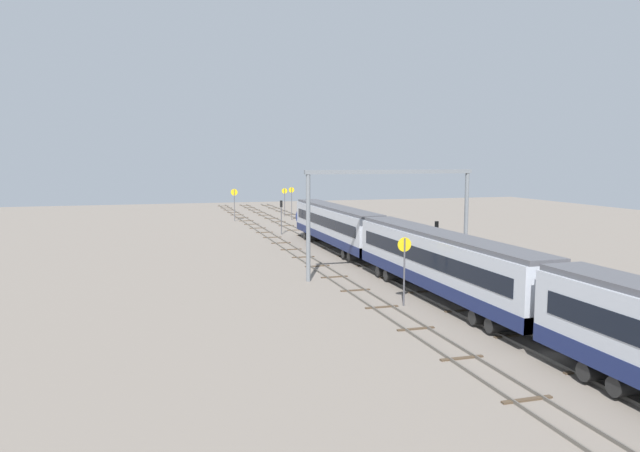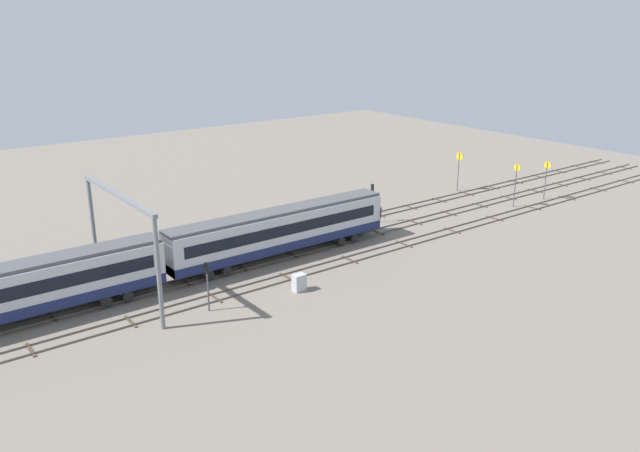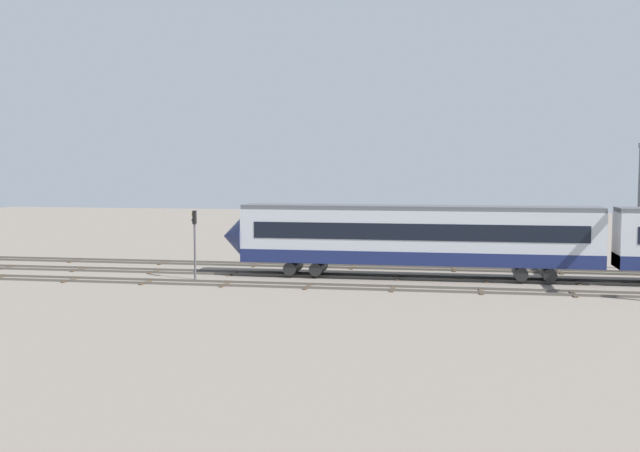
% 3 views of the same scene
% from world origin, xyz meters
% --- Properties ---
extents(ground_plane, '(150.51, 150.51, 0.00)m').
position_xyz_m(ground_plane, '(0.00, 0.00, 0.00)').
color(ground_plane, slate).
extents(track_near_foreground, '(134.51, 2.40, 0.16)m').
position_xyz_m(track_near_foreground, '(-0.00, -4.78, 0.07)').
color(track_near_foreground, '#59544C').
rests_on(track_near_foreground, ground).
extents(track_with_train, '(134.51, 2.40, 0.16)m').
position_xyz_m(track_with_train, '(0.00, 0.00, 0.07)').
color(track_with_train, '#59544C').
rests_on(track_with_train, ground).
extents(track_middle, '(134.51, 2.40, 0.16)m').
position_xyz_m(track_middle, '(0.00, 4.78, 0.07)').
color(track_middle, '#59544C').
rests_on(track_middle, ground).
extents(signal_light_trackside_approach, '(0.31, 0.32, 4.64)m').
position_xyz_m(signal_light_trackside_approach, '(13.47, 2.95, 3.03)').
color(signal_light_trackside_approach, '#4C4C51').
rests_on(signal_light_trackside_approach, ground).
extents(signal_light_trackside_departure, '(0.31, 0.32, 4.21)m').
position_xyz_m(signal_light_trackside_departure, '(-12.76, -6.68, 2.77)').
color(signal_light_trackside_departure, '#4C4C51').
rests_on(signal_light_trackside_departure, ground).
extents(relay_cabinet, '(1.11, 0.80, 1.54)m').
position_xyz_m(relay_cabinet, '(-4.56, -7.84, 0.77)').
color(relay_cabinet, '#B2B7BC').
rests_on(relay_cabinet, ground).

